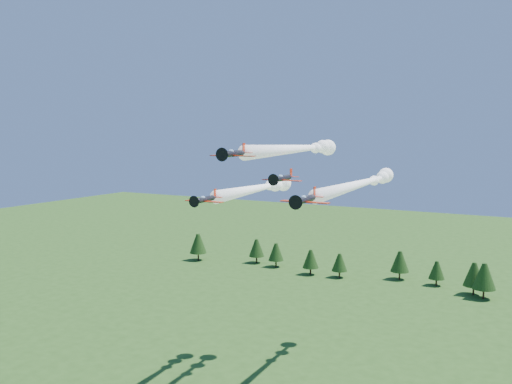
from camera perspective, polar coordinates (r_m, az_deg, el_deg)
The scene contains 5 objects.
plane_lead at distance 117.61m, azimuth 4.44°, elevation 4.36°, with size 9.41×55.06×3.70m.
plane_left at distance 123.83m, azimuth 0.36°, elevation 0.41°, with size 7.75×41.57×3.70m.
plane_right at distance 124.99m, azimuth 10.62°, elevation 0.88°, with size 8.35×61.36×3.70m.
plane_slot at distance 105.32m, azimuth 2.68°, elevation 1.38°, with size 7.65×8.34×2.70m.
treeline at distance 206.51m, azimuth 15.75°, elevation -7.31°, with size 178.98×20.47×11.54m.
Camera 1 is at (47.69, -85.44, 53.40)m, focal length 40.00 mm.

